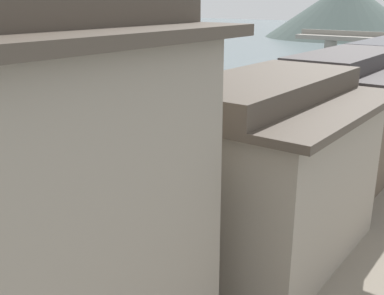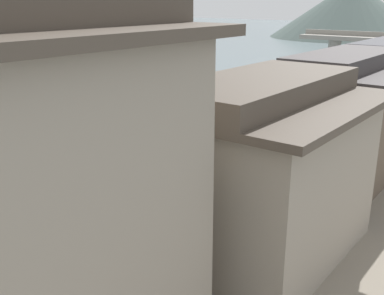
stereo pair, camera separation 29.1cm
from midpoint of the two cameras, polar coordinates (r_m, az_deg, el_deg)
boat_moored_nearest at (r=51.27m, az=21.46°, el=6.39°), size 1.85×5.76×0.53m
boat_moored_second at (r=37.50m, az=14.45°, el=3.15°), size 1.85×5.62×0.39m
boat_moored_third at (r=45.29m, az=20.14°, el=5.26°), size 1.36×3.73×0.68m
boat_midriver_drifting at (r=27.43m, az=6.84°, el=-1.68°), size 1.92×5.87×0.59m
house_waterfront_nearest at (r=10.31m, az=-18.58°, el=-7.32°), size 5.88×7.16×8.74m
house_waterfront_second at (r=16.11m, az=7.84°, el=-2.40°), size 7.11×8.15×6.14m
house_waterfront_tall at (r=23.94m, az=17.52°, el=3.68°), size 6.35×8.08×6.14m
house_waterfront_narrow at (r=31.80m, az=22.44°, el=6.52°), size 5.93×8.15×6.14m
mooring_post_dock_mid at (r=17.52m, az=-7.49°, el=-9.62°), size 0.20×0.20×0.96m
mooring_post_dock_far at (r=24.41m, az=7.96°, el=-1.54°), size 0.20×0.20×0.97m
hill_far_west at (r=127.17m, az=18.43°, el=15.91°), size 39.58×39.58×13.68m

